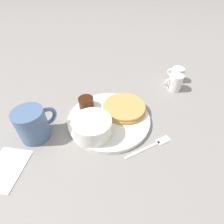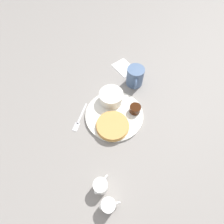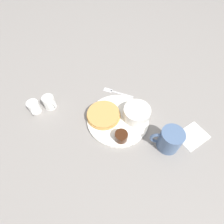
{
  "view_description": "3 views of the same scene",
  "coord_description": "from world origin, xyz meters",
  "views": [
    {
      "loc": [
        0.37,
        0.01,
        0.38
      ],
      "look_at": [
        -0.01,
        0.01,
        0.02
      ],
      "focal_mm": 28.0,
      "sensor_mm": 36.0,
      "label": 1
    },
    {
      "loc": [
        -0.26,
        0.27,
        0.64
      ],
      "look_at": [
        -0.0,
        0.02,
        0.05
      ],
      "focal_mm": 28.0,
      "sensor_mm": 36.0,
      "label": 2
    },
    {
      "loc": [
        -0.27,
        -0.27,
        0.59
      ],
      "look_at": [
        -0.02,
        0.02,
        0.05
      ],
      "focal_mm": 28.0,
      "sensor_mm": 36.0,
      "label": 3
    }
  ],
  "objects": [
    {
      "name": "plate",
      "position": [
        0.0,
        0.0,
        0.01
      ],
      "size": [
        0.24,
        0.24,
        0.01
      ],
      "color": "white",
      "rests_on": "ground_plane"
    },
    {
      "name": "creamer_pitcher_far",
      "position": [
        -0.22,
        0.26,
        0.03
      ],
      "size": [
        0.05,
        0.06,
        0.06
      ],
      "color": "white",
      "rests_on": "ground_plane"
    },
    {
      "name": "ground_plane",
      "position": [
        0.0,
        0.0,
        0.0
      ],
      "size": [
        4.0,
        4.0,
        0.0
      ],
      "primitive_type": "plane",
      "color": "gray"
    },
    {
      "name": "syrup_cup",
      "position": [
        -0.05,
        -0.07,
        0.03
      ],
      "size": [
        0.05,
        0.05,
        0.03
      ],
      "color": "#38190A",
      "rests_on": "plate"
    },
    {
      "name": "butter_ramekin",
      "position": [
        0.07,
        -0.06,
        0.03
      ],
      "size": [
        0.04,
        0.04,
        0.04
      ],
      "color": "white",
      "rests_on": "plate"
    },
    {
      "name": "bowl",
      "position": [
        0.06,
        -0.04,
        0.04
      ],
      "size": [
        0.1,
        0.1,
        0.05
      ],
      "color": "white",
      "rests_on": "plate"
    },
    {
      "name": "pancake_stack",
      "position": [
        -0.03,
        0.05,
        0.02
      ],
      "size": [
        0.13,
        0.13,
        0.02
      ],
      "color": "tan",
      "rests_on": "plate"
    },
    {
      "name": "coffee_mug",
      "position": [
        0.06,
        -0.2,
        0.04
      ],
      "size": [
        0.09,
        0.1,
        0.09
      ],
      "color": "slate",
      "rests_on": "ground_plane"
    },
    {
      "name": "creamer_pitcher_near",
      "position": [
        -0.17,
        0.24,
        0.03
      ],
      "size": [
        0.05,
        0.07,
        0.06
      ],
      "color": "white",
      "rests_on": "ground_plane"
    },
    {
      "name": "napkin",
      "position": [
        0.16,
        -0.24,
        0.0
      ],
      "size": [
        0.12,
        0.1,
        0.0
      ],
      "color": "white",
      "rests_on": "ground_plane"
    },
    {
      "name": "fork",
      "position": [
        0.09,
        0.12,
        0.0
      ],
      "size": [
        0.08,
        0.13,
        0.0
      ],
      "color": "silver",
      "rests_on": "ground_plane"
    }
  ]
}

